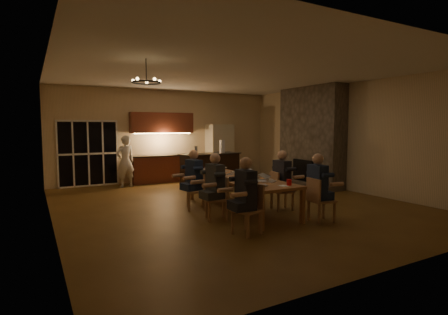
% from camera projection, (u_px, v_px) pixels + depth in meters
% --- Properties ---
extents(floor, '(9.00, 9.00, 0.00)m').
position_uv_depth(floor, '(232.00, 204.00, 8.67)').
color(floor, brown).
rests_on(floor, ground).
extents(back_wall, '(8.00, 0.04, 3.20)m').
position_uv_depth(back_wall, '(168.00, 136.00, 12.46)').
color(back_wall, beige).
rests_on(back_wall, ground).
extents(left_wall, '(0.04, 9.00, 3.20)m').
position_uv_depth(left_wall, '(48.00, 143.00, 6.58)').
color(left_wall, beige).
rests_on(left_wall, ground).
extents(right_wall, '(0.04, 9.00, 3.20)m').
position_uv_depth(right_wall, '(347.00, 137.00, 10.48)').
color(right_wall, beige).
rests_on(right_wall, ground).
extents(ceiling, '(8.00, 9.00, 0.04)m').
position_uv_depth(ceiling, '(232.00, 72.00, 8.39)').
color(ceiling, white).
rests_on(ceiling, back_wall).
extents(french_doors, '(1.86, 0.08, 2.10)m').
position_uv_depth(french_doors, '(88.00, 154.00, 11.16)').
color(french_doors, black).
rests_on(french_doors, ground).
extents(fireplace, '(0.58, 2.50, 3.20)m').
position_uv_depth(fireplace, '(311.00, 136.00, 11.37)').
color(fireplace, '#64594E').
rests_on(fireplace, ground).
extents(kitchenette, '(2.24, 0.68, 2.40)m').
position_uv_depth(kitchenette, '(163.00, 147.00, 12.08)').
color(kitchenette, maroon).
rests_on(kitchenette, ground).
extents(refrigerator, '(0.90, 0.68, 2.00)m').
position_uv_depth(refrigerator, '(219.00, 151.00, 13.11)').
color(refrigerator, beige).
rests_on(refrigerator, ground).
extents(dining_table, '(1.10, 3.29, 0.75)m').
position_uv_depth(dining_table, '(239.00, 194.00, 8.00)').
color(dining_table, '#A76C43').
rests_on(dining_table, ground).
extents(bar_island, '(2.04, 0.93, 1.08)m').
position_uv_depth(bar_island, '(210.00, 170.00, 11.01)').
color(bar_island, black).
rests_on(bar_island, ground).
extents(chair_left_near, '(0.55, 0.55, 0.89)m').
position_uv_depth(chair_left_near, '(247.00, 210.00, 6.19)').
color(chair_left_near, tan).
rests_on(chair_left_near, ground).
extents(chair_left_mid, '(0.55, 0.55, 0.89)m').
position_uv_depth(chair_left_mid, '(216.00, 198.00, 7.16)').
color(chair_left_mid, tan).
rests_on(chair_left_mid, ground).
extents(chair_left_far, '(0.56, 0.56, 0.89)m').
position_uv_depth(chair_left_far, '(196.00, 190.00, 8.05)').
color(chair_left_far, tan).
rests_on(chair_left_far, ground).
extents(chair_right_near, '(0.50, 0.50, 0.89)m').
position_uv_depth(chair_right_near, '(322.00, 200.00, 7.00)').
color(chair_right_near, tan).
rests_on(chair_right_near, ground).
extents(chair_right_mid, '(0.52, 0.52, 0.89)m').
position_uv_depth(chair_right_mid, '(282.00, 191.00, 8.03)').
color(chair_right_mid, tan).
rests_on(chair_right_mid, ground).
extents(chair_right_far, '(0.56, 0.56, 0.89)m').
position_uv_depth(chair_right_far, '(254.00, 184.00, 8.95)').
color(chair_right_far, tan).
rests_on(chair_right_far, ground).
extents(person_left_near, '(0.62, 0.62, 1.38)m').
position_uv_depth(person_left_near, '(246.00, 196.00, 6.17)').
color(person_left_near, '#22242C').
rests_on(person_left_near, ground).
extents(person_right_near, '(0.67, 0.67, 1.38)m').
position_uv_depth(person_right_near, '(317.00, 188.00, 7.01)').
color(person_right_near, '#1D2B4A').
rests_on(person_right_near, ground).
extents(person_left_mid, '(0.64, 0.64, 1.38)m').
position_uv_depth(person_left_mid, '(215.00, 187.00, 7.13)').
color(person_left_mid, '#363B40').
rests_on(person_left_mid, ground).
extents(person_right_mid, '(0.61, 0.61, 1.38)m').
position_uv_depth(person_right_mid, '(282.00, 180.00, 7.95)').
color(person_right_mid, '#22242C').
rests_on(person_right_mid, ground).
extents(person_left_far, '(0.69, 0.69, 1.38)m').
position_uv_depth(person_left_far, '(194.00, 179.00, 8.12)').
color(person_left_far, '#1D2B4A').
rests_on(person_left_far, ground).
extents(standing_person, '(0.66, 0.50, 1.64)m').
position_uv_depth(standing_person, '(125.00, 161.00, 11.07)').
color(standing_person, white).
rests_on(standing_person, ground).
extents(chandelier, '(0.56, 0.56, 0.03)m').
position_uv_depth(chandelier, '(146.00, 83.00, 6.65)').
color(chandelier, black).
rests_on(chandelier, ceiling).
extents(laptop_a, '(0.40, 0.38, 0.23)m').
position_uv_depth(laptop_a, '(259.00, 180.00, 6.90)').
color(laptop_a, silver).
rests_on(laptop_a, dining_table).
extents(laptop_b, '(0.42, 0.41, 0.23)m').
position_uv_depth(laptop_b, '(270.00, 177.00, 7.36)').
color(laptop_b, silver).
rests_on(laptop_b, dining_table).
extents(laptop_c, '(0.39, 0.36, 0.23)m').
position_uv_depth(laptop_c, '(229.00, 174.00, 7.84)').
color(laptop_c, silver).
rests_on(laptop_c, dining_table).
extents(laptop_d, '(0.34, 0.31, 0.23)m').
position_uv_depth(laptop_d, '(251.00, 172.00, 8.09)').
color(laptop_d, silver).
rests_on(laptop_d, dining_table).
extents(laptop_e, '(0.33, 0.29, 0.23)m').
position_uv_depth(laptop_e, '(206.00, 168.00, 8.81)').
color(laptop_e, silver).
rests_on(laptop_e, dining_table).
extents(laptop_f, '(0.41, 0.40, 0.23)m').
position_uv_depth(laptop_f, '(224.00, 167.00, 9.06)').
color(laptop_f, silver).
rests_on(laptop_f, dining_table).
extents(mug_front, '(0.08, 0.08, 0.10)m').
position_uv_depth(mug_front, '(250.00, 178.00, 7.57)').
color(mug_front, silver).
rests_on(mug_front, dining_table).
extents(mug_mid, '(0.08, 0.08, 0.10)m').
position_uv_depth(mug_mid, '(232.00, 173.00, 8.42)').
color(mug_mid, silver).
rests_on(mug_mid, dining_table).
extents(mug_back, '(0.07, 0.07, 0.10)m').
position_uv_depth(mug_back, '(208.00, 172.00, 8.53)').
color(mug_back, silver).
rests_on(mug_back, dining_table).
extents(redcup_near, '(0.10, 0.10, 0.12)m').
position_uv_depth(redcup_near, '(289.00, 182.00, 6.93)').
color(redcup_near, red).
rests_on(redcup_near, dining_table).
extents(redcup_mid, '(0.08, 0.08, 0.12)m').
position_uv_depth(redcup_mid, '(216.00, 174.00, 8.12)').
color(redcup_mid, red).
rests_on(redcup_mid, dining_table).
extents(redcup_far, '(0.09, 0.09, 0.12)m').
position_uv_depth(redcup_far, '(213.00, 168.00, 9.28)').
color(redcup_far, red).
rests_on(redcup_far, dining_table).
extents(can_silver, '(0.06, 0.06, 0.12)m').
position_uv_depth(can_silver, '(258.00, 179.00, 7.30)').
color(can_silver, '#B2B2B7').
rests_on(can_silver, dining_table).
extents(can_cola, '(0.06, 0.06, 0.12)m').
position_uv_depth(can_cola, '(204.00, 169.00, 9.13)').
color(can_cola, '#3F0F0C').
rests_on(can_cola, dining_table).
extents(can_right, '(0.07, 0.07, 0.12)m').
position_uv_depth(can_right, '(248.00, 172.00, 8.46)').
color(can_right, '#B2B2B7').
rests_on(can_right, dining_table).
extents(plate_near, '(0.22, 0.22, 0.02)m').
position_uv_depth(plate_near, '(268.00, 180.00, 7.63)').
color(plate_near, silver).
rests_on(plate_near, dining_table).
extents(plate_left, '(0.22, 0.22, 0.02)m').
position_uv_depth(plate_left, '(250.00, 184.00, 7.02)').
color(plate_left, silver).
rests_on(plate_left, dining_table).
extents(plate_far, '(0.27, 0.27, 0.02)m').
position_uv_depth(plate_far, '(236.00, 172.00, 8.85)').
color(plate_far, silver).
rests_on(plate_far, dining_table).
extents(notepad, '(0.14, 0.19, 0.01)m').
position_uv_depth(notepad, '(284.00, 186.00, 6.83)').
color(notepad, white).
rests_on(notepad, dining_table).
extents(bar_bottle, '(0.08, 0.08, 0.24)m').
position_uv_depth(bar_bottle, '(196.00, 150.00, 10.66)').
color(bar_bottle, '#99999E').
rests_on(bar_bottle, bar_island).
extents(bar_blender, '(0.13, 0.13, 0.41)m').
position_uv_depth(bar_blender, '(222.00, 146.00, 11.21)').
color(bar_blender, silver).
rests_on(bar_blender, bar_island).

